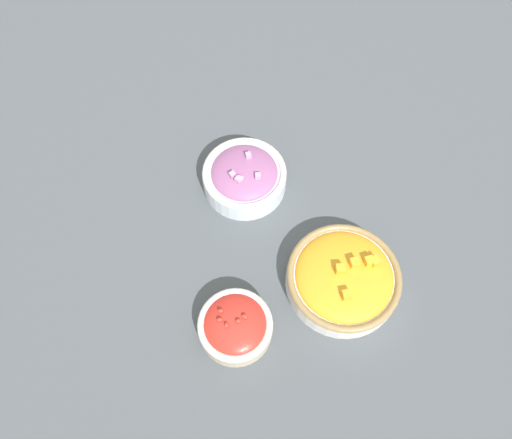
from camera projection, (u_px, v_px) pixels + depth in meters
The scene contains 4 objects.
ground_plane at pixel (256, 227), 0.89m from camera, with size 3.00×3.00×0.00m, color #4C5156.
bowl_red_onion at pixel (244, 176), 0.91m from camera, with size 0.15×0.15×0.07m.
bowl_cherry_tomatoes at pixel (235, 326), 0.79m from camera, with size 0.12×0.12×0.06m.
bowl_squash at pixel (343, 278), 0.82m from camera, with size 0.19×0.19×0.07m.
Camera 1 is at (0.39, -0.09, 0.80)m, focal length 35.00 mm.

